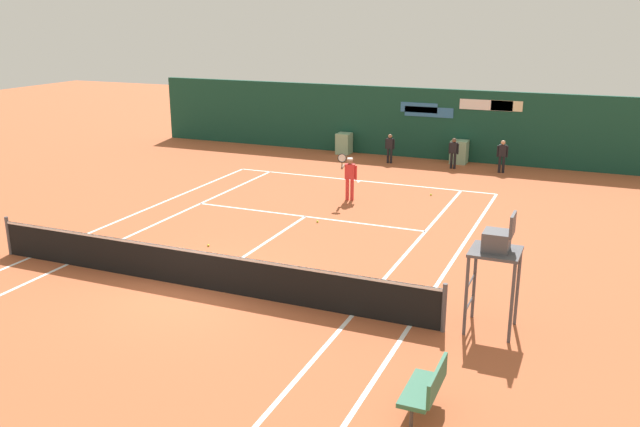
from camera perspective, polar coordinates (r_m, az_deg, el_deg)
name	(u,v)px	position (r m, az deg, el deg)	size (l,w,h in m)	color
ground_plane	(210,279)	(16.97, -9.36, -5.52)	(80.00, 80.00, 0.01)	#B25633
tennis_net	(196,268)	(16.34, -10.52, -4.55)	(12.10, 0.10, 1.07)	#4C4C51
sponsor_back_wall	(400,123)	(31.18, 6.82, 7.65)	(25.00, 1.02, 3.16)	#144233
umpire_chair	(496,251)	(14.00, 14.77, -3.08)	(1.00, 1.00, 2.56)	#47474C
player_bench	(427,387)	(11.40, 9.06, -14.35)	(0.54, 1.19, 0.88)	#38383D
player_on_baseline	(350,175)	(23.54, 2.53, 3.32)	(0.49, 0.73, 1.76)	red
ball_kid_centre_post	(390,146)	(29.72, 5.96, 5.69)	(0.43, 0.18, 1.29)	black
ball_kid_right_post	(502,154)	(28.71, 15.25, 4.90)	(0.45, 0.21, 1.36)	black
ball_kid_left_post	(454,151)	(29.04, 11.30, 5.23)	(0.44, 0.19, 1.31)	black
tennis_ball_near_service_line	(431,195)	(24.65, 9.42, 1.59)	(0.07, 0.07, 0.07)	#CCE033
tennis_ball_mid_court	(317,222)	(21.16, -0.22, -0.70)	(0.07, 0.07, 0.07)	#CCE033
tennis_ball_by_sideline	(208,245)	(19.28, -9.48, -2.69)	(0.07, 0.07, 0.07)	#CCE033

